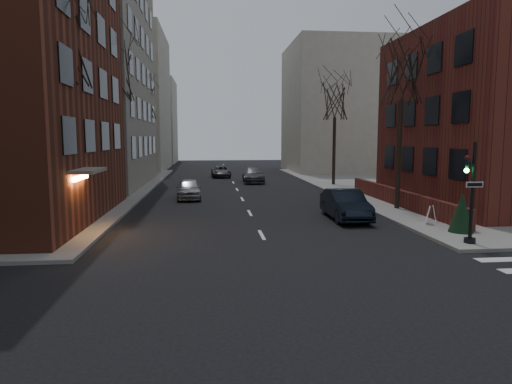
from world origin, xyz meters
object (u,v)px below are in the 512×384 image
Objects in this scene: tree_left_a at (62,44)px; streetlamp_near at (115,139)px; tree_right_a at (402,73)px; tree_left_c at (144,101)px; tree_right_b at (335,100)px; parked_sedan at (345,205)px; traffic_signal at (471,199)px; car_lane_silver at (189,189)px; car_lane_gray at (253,175)px; sandwich_board at (431,215)px; evergreen_shrub at (462,212)px; car_lane_far at (221,172)px; tree_left_b at (116,72)px; streetlamp_far at (153,138)px.

tree_left_a reaches higher than streetlamp_near.
tree_left_c is at bearing 128.66° from tree_right_a.
tree_right_b is 18.35m from parked_sedan.
tree_left_a is 1.06× the size of tree_left_c.
traffic_signal is 10.92m from tree_right_a.
parked_sedan is (-3.95, -2.58, -7.24)m from tree_right_a.
tree_right_a is (17.60, 4.00, -0.44)m from tree_left_a.
tree_left_c is (0.00, 26.00, -0.44)m from tree_left_a.
tree_left_c reaches higher than tree_right_b.
streetlamp_near reaches higher than car_lane_silver.
traffic_signal reaches higher than car_lane_silver.
streetlamp_near is 17.54m from car_lane_gray.
car_lane_gray is (-6.87, 3.87, -6.87)m from tree_right_b.
sandwich_board is at bearing -3.11° from tree_left_a.
parked_sedan is 5.91m from evergreen_shrub.
sandwich_board is at bearing -73.61° from car_lane_far.
tree_left_b is at bearing -90.00° from tree_left_c.
sandwich_board is at bearing 83.12° from traffic_signal.
evergreen_shrub is at bearing -58.73° from tree_left_c.
car_lane_gray is at bearing 150.57° from tree_right_b.
parked_sedan is (13.05, -6.58, -3.44)m from streetlamp_near.
parked_sedan is at bearing -60.95° from tree_left_c.
car_lane_silver is at bearing -71.99° from tree_left_c.
tree_left_a reaches higher than tree_right_a.
traffic_signal is 20.86m from streetlamp_near.
parked_sedan is at bearing 131.89° from evergreen_shrub.
tree_left_c is 5.45× the size of evergreen_shrub.
tree_left_c is at bearing -106.70° from streetlamp_far.
tree_left_b is 2.60× the size of car_lane_silver.
streetlamp_far is 33.57m from sandwich_board.
parked_sedan is 1.10× the size of car_lane_far.
streetlamp_far is 18.39m from car_lane_silver.
tree_left_a reaches higher than streetlamp_far.
car_lane_far is at bearing 15.48° from tree_left_c.
tree_right_a is 1.55× the size of streetlamp_far.
streetlamp_far is 1.31× the size of parked_sedan.
tree_left_a is 1.06× the size of tree_right_a.
tree_left_b is at bearing 139.61° from evergreen_shrub.
streetlamp_near is at bearing -153.85° from car_lane_silver.
evergreen_shrub is (0.37, -2.03, 0.45)m from sandwich_board.
car_lane_silver is 0.95× the size of car_lane_far.
car_lane_silver is (5.04, -15.50, -7.32)m from tree_left_c.
tree_right_a is (17.60, -8.00, -0.88)m from tree_left_b.
car_lane_gray is 1.13× the size of car_lane_far.
evergreen_shrub is (-0.00, -6.97, -6.99)m from tree_right_a.
car_lane_silver is at bearing -100.44° from car_lane_far.
tree_left_b reaches higher than traffic_signal.
tree_left_b reaches higher than evergreen_shrub.
parked_sedan is at bearing -26.74° from streetlamp_near.
tree_left_a is 1.63× the size of streetlamp_far.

